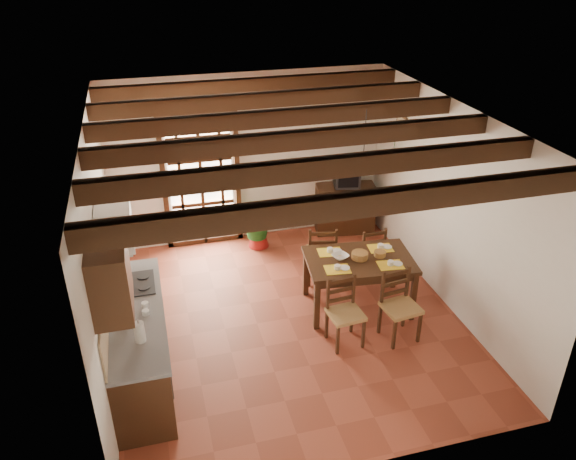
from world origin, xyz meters
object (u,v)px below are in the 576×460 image
object	(u,v)px
dining_table	(359,265)
potted_plant	(258,216)
chair_near_left	(345,324)
kitchen_counter	(139,343)
pendant_lamp	(363,166)
sideboard	(345,208)
crt_tv	(347,176)
chair_near_right	(399,318)
chair_far_right	(368,261)
chair_far_left	(321,263)

from	to	relation	value
dining_table	potted_plant	xyz separation A→B (m)	(-0.96, 2.03, -0.11)
chair_near_left	potted_plant	xyz separation A→B (m)	(-0.52, 2.72, 0.29)
kitchen_counter	potted_plant	xyz separation A→B (m)	(1.99, 2.66, 0.10)
dining_table	chair_near_left	xyz separation A→B (m)	(-0.44, -0.69, -0.40)
chair_near_left	pendant_lamp	distance (m)	2.01
potted_plant	sideboard	bearing A→B (deg)	6.05
kitchen_counter	crt_tv	bearing A→B (deg)	38.28
kitchen_counter	chair_near_left	world-z (taller)	kitchen_counter
crt_tv	pendant_lamp	bearing A→B (deg)	-95.34
kitchen_counter	pendant_lamp	bearing A→B (deg)	13.86
chair_near_right	dining_table	bearing A→B (deg)	101.58
dining_table	crt_tv	size ratio (longest dim) A/B	3.17
chair_far_right	crt_tv	world-z (taller)	crt_tv
kitchen_counter	sideboard	xyz separation A→B (m)	(3.57, 2.83, -0.05)
chair_far_left	crt_tv	xyz separation A→B (m)	(0.89, 1.42, 0.74)
chair_far_right	dining_table	bearing A→B (deg)	53.92
chair_far_left	crt_tv	bearing A→B (deg)	-108.27
chair_far_right	pendant_lamp	xyz separation A→B (m)	(-0.44, -0.59, 1.81)
crt_tv	sideboard	bearing A→B (deg)	101.12
kitchen_counter	pendant_lamp	world-z (taller)	pendant_lamp
crt_tv	chair_near_left	bearing A→B (deg)	-99.09
crt_tv	potted_plant	size ratio (longest dim) A/B	0.25
chair_near_left	crt_tv	distance (m)	3.16
pendant_lamp	chair_far_left	bearing A→B (deg)	112.38
chair_far_left	crt_tv	distance (m)	1.84
chair_far_left	potted_plant	world-z (taller)	potted_plant
chair_near_left	potted_plant	bearing A→B (deg)	95.58
potted_plant	pendant_lamp	distance (m)	2.63
chair_near_right	sideboard	bearing A→B (deg)	75.55
chair_near_right	potted_plant	xyz separation A→B (m)	(-1.23, 2.80, 0.28)
kitchen_counter	chair_near_right	bearing A→B (deg)	-2.50
chair_far_left	dining_table	bearing A→B (deg)	123.61
dining_table	potted_plant	distance (m)	2.25
crt_tv	pendant_lamp	size ratio (longest dim) A/B	0.57
kitchen_counter	chair_near_left	xyz separation A→B (m)	(2.51, -0.06, -0.19)
sideboard	pendant_lamp	xyz separation A→B (m)	(-0.62, -2.10, 1.65)
chair_far_left	chair_far_right	world-z (taller)	chair_far_left
sideboard	chair_far_right	bearing A→B (deg)	-87.15
dining_table	sideboard	world-z (taller)	sideboard
chair_near_right	chair_far_right	distance (m)	1.47
potted_plant	kitchen_counter	bearing A→B (deg)	-126.84
chair_near_left	kitchen_counter	bearing A→B (deg)	173.34
sideboard	pendant_lamp	bearing A→B (deg)	-96.90
dining_table	chair_near_right	bearing A→B (deg)	-64.18
dining_table	chair_near_right	size ratio (longest dim) A/B	1.63
chair_near_right	pendant_lamp	size ratio (longest dim) A/B	1.11
chair_far_right	crt_tv	size ratio (longest dim) A/B	1.79
kitchen_counter	chair_far_right	bearing A→B (deg)	21.22
kitchen_counter	chair_near_right	xyz separation A→B (m)	(3.22, -0.14, -0.18)
chair_far_left	pendant_lamp	size ratio (longest dim) A/B	1.12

